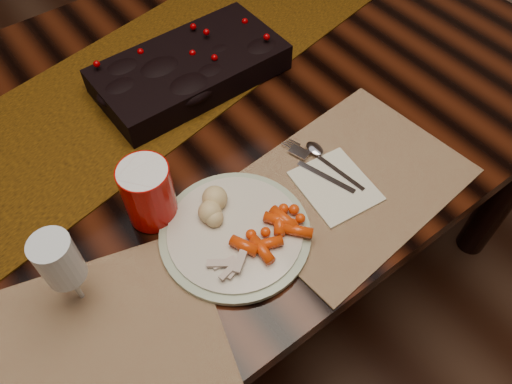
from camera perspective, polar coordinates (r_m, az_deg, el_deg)
floor at (r=1.64m, az=-6.36°, el=-10.59°), size 5.00×5.00×0.00m
dining_table at (r=1.32m, az=-7.82°, el=-3.53°), size 1.80×1.00×0.75m
table_runner at (r=1.09m, az=-15.57°, el=10.09°), size 1.87×0.72×0.00m
centerpiece at (r=1.08m, az=-7.60°, el=14.16°), size 0.39×0.20×0.08m
placemat_main at (r=0.93m, az=10.64°, el=1.20°), size 0.43×0.33×0.00m
placemat_second at (r=0.80m, az=-19.86°, el=-17.91°), size 0.50×0.42×0.00m
dinner_plate at (r=0.84m, az=-2.41°, el=-4.70°), size 0.31×0.31×0.01m
baby_carrots at (r=0.82m, az=0.99°, el=-4.47°), size 0.13×0.11×0.02m
mashed_potatoes at (r=0.84m, az=-4.82°, el=-1.61°), size 0.09×0.08×0.04m
turkey_shreds at (r=0.79m, az=-3.02°, el=-8.08°), size 0.07×0.06×0.02m
napkin at (r=0.91m, az=9.06°, el=0.68°), size 0.14×0.15×0.00m
fork at (r=0.92m, az=7.22°, el=2.45°), size 0.07×0.15×0.00m
spoon at (r=0.93m, az=8.71°, el=3.02°), size 0.04×0.14×0.00m
red_cup at (r=0.84m, az=-12.21°, el=-0.12°), size 0.09×0.09×0.12m
wine_glass at (r=0.77m, az=-20.81°, el=-8.65°), size 0.06×0.06×0.16m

